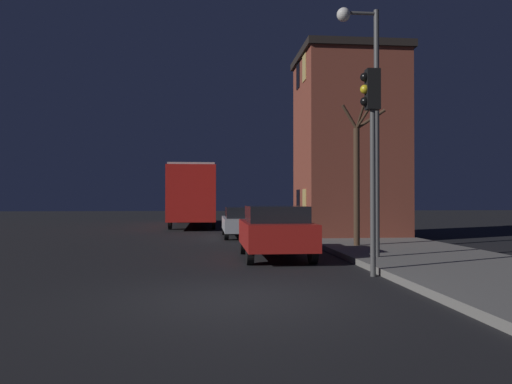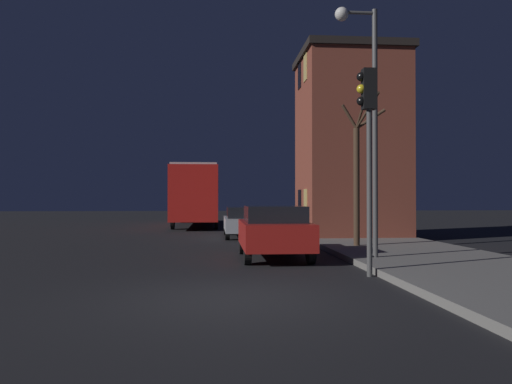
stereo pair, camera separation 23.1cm
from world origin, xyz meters
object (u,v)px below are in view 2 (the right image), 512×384
object	(u,v)px
streetlamp	(366,97)
traffic_light	(368,128)
bare_tree	(358,171)
car_mid_lane	(245,221)
bus	(197,192)
car_near_lane	(274,231)

from	to	relation	value
streetlamp	traffic_light	bearing A→B (deg)	-105.93
streetlamp	bare_tree	world-z (taller)	streetlamp
traffic_light	car_mid_lane	distance (m)	11.77
bare_tree	car_mid_lane	xyz separation A→B (m)	(-3.40, 5.91, -1.91)
bus	car_mid_lane	distance (m)	10.06
traffic_light	car_mid_lane	bearing A→B (deg)	100.35
car_near_lane	car_mid_lane	xyz separation A→B (m)	(-0.37, 7.92, -0.09)
bus	car_near_lane	bearing A→B (deg)	-80.89
car_mid_lane	traffic_light	bearing A→B (deg)	-79.65
bare_tree	car_near_lane	distance (m)	4.06
car_near_lane	bus	bearing A→B (deg)	99.11
car_near_lane	car_mid_lane	size ratio (longest dim) A/B	0.85
streetlamp	car_near_lane	bearing A→B (deg)	153.93
traffic_light	bare_tree	distance (m)	5.59
streetlamp	car_mid_lane	size ratio (longest dim) A/B	1.46
bare_tree	traffic_light	bearing A→B (deg)	-103.99
car_mid_lane	car_near_lane	bearing A→B (deg)	-87.33
car_mid_lane	bus	bearing A→B (deg)	104.23
bare_tree	car_near_lane	bearing A→B (deg)	-146.54
bare_tree	bus	distance (m)	16.64
traffic_light	car_near_lane	world-z (taller)	traffic_light
streetlamp	bare_tree	bearing A→B (deg)	77.40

